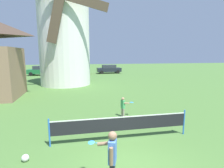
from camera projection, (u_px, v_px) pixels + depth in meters
windmill at (64, 26)px, 19.92m from camera, size 9.12×6.34×13.57m
tennis_net at (122, 124)px, 7.23m from camera, size 5.65×0.06×1.10m
player_near at (112, 156)px, 4.64m from camera, size 0.78×0.78×1.53m
player_far at (123, 106)px, 9.96m from camera, size 0.76×0.36×1.12m
stray_ball at (25, 158)px, 5.85m from camera, size 0.24×0.24×0.24m
parked_car_silver at (2, 71)px, 28.82m from camera, size 3.91×2.01×1.56m
parked_car_green at (41, 70)px, 29.98m from camera, size 4.34×2.11×1.56m
parked_car_red at (78, 70)px, 31.70m from camera, size 4.22×1.89×1.56m
parked_car_black at (109, 69)px, 33.13m from camera, size 4.42×1.98×1.56m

